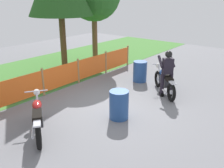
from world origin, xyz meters
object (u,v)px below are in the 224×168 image
object	(u,v)px
motorcycle_lead	(38,117)
spare_drum	(119,105)
motorcycle_trailing	(164,81)
oil_drum	(140,71)
rider_trailing	(167,72)

from	to	relation	value
motorcycle_lead	spare_drum	size ratio (longest dim) A/B	2.04
motorcycle_lead	motorcycle_trailing	xyz separation A→B (m)	(4.70, -1.28, -0.00)
motorcycle_lead	oil_drum	distance (m)	5.29
motorcycle_trailing	oil_drum	size ratio (longest dim) A/B	1.86
oil_drum	spare_drum	xyz separation A→B (m)	(-3.25, -1.34, 0.00)
rider_trailing	spare_drum	size ratio (longest dim) A/B	1.92
rider_trailing	spare_drum	bearing A→B (deg)	126.83
oil_drum	spare_drum	size ratio (longest dim) A/B	1.00
spare_drum	rider_trailing	bearing A→B (deg)	-6.11
motorcycle_lead	rider_trailing	distance (m)	4.80
motorcycle_lead	spare_drum	bearing A→B (deg)	-84.11
motorcycle_trailing	rider_trailing	size ratio (longest dim) A/B	0.97
motorcycle_trailing	rider_trailing	xyz separation A→B (m)	(-0.14, -0.15, 0.43)
motorcycle_trailing	rider_trailing	distance (m)	0.48
oil_drum	spare_drum	world-z (taller)	same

